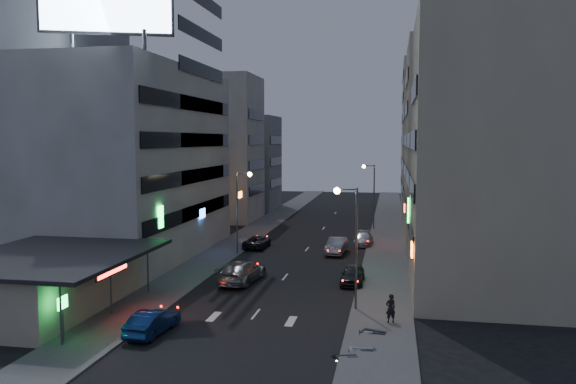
% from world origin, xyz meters
% --- Properties ---
extents(ground, '(180.00, 180.00, 0.00)m').
position_xyz_m(ground, '(0.00, 0.00, 0.00)').
color(ground, black).
rests_on(ground, ground).
extents(sidewalk_left, '(4.00, 120.00, 0.12)m').
position_xyz_m(sidewalk_left, '(-8.00, 30.00, 0.06)').
color(sidewalk_left, '#4C4C4F').
rests_on(sidewalk_left, ground).
extents(sidewalk_right, '(4.00, 120.00, 0.12)m').
position_xyz_m(sidewalk_right, '(8.00, 30.00, 0.06)').
color(sidewalk_right, '#4C4C4F').
rests_on(sidewalk_right, ground).
extents(food_court, '(11.00, 13.00, 3.88)m').
position_xyz_m(food_court, '(-13.90, 2.00, 1.98)').
color(food_court, '#B9B091').
rests_on(food_court, ground).
extents(white_building, '(14.00, 24.00, 18.00)m').
position_xyz_m(white_building, '(-17.00, 20.00, 9.00)').
color(white_building, beige).
rests_on(white_building, ground).
extents(grey_tower, '(10.00, 14.00, 34.00)m').
position_xyz_m(grey_tower, '(-26.00, 23.00, 17.00)').
color(grey_tower, gray).
rests_on(grey_tower, ground).
extents(shophouse_near, '(10.00, 11.00, 20.00)m').
position_xyz_m(shophouse_near, '(15.00, 10.50, 10.00)').
color(shophouse_near, '#B9B091').
rests_on(shophouse_near, ground).
extents(shophouse_mid, '(11.00, 12.00, 16.00)m').
position_xyz_m(shophouse_mid, '(15.50, 22.00, 8.00)').
color(shophouse_mid, gray).
rests_on(shophouse_mid, ground).
extents(shophouse_far, '(10.00, 14.00, 22.00)m').
position_xyz_m(shophouse_far, '(15.00, 35.00, 11.00)').
color(shophouse_far, '#B9B091').
rests_on(shophouse_far, ground).
extents(far_left_a, '(11.00, 10.00, 20.00)m').
position_xyz_m(far_left_a, '(-15.50, 45.00, 10.00)').
color(far_left_a, beige).
rests_on(far_left_a, ground).
extents(far_left_b, '(12.00, 10.00, 15.00)m').
position_xyz_m(far_left_b, '(-16.00, 58.00, 7.50)').
color(far_left_b, gray).
rests_on(far_left_b, ground).
extents(far_right_a, '(11.00, 12.00, 18.00)m').
position_xyz_m(far_right_a, '(15.50, 50.00, 9.00)').
color(far_right_a, gray).
rests_on(far_right_a, ground).
extents(far_right_b, '(12.00, 12.00, 24.00)m').
position_xyz_m(far_right_b, '(16.00, 64.00, 12.00)').
color(far_right_b, '#B9B091').
rests_on(far_right_b, ground).
extents(billboard, '(9.52, 3.75, 6.20)m').
position_xyz_m(billboard, '(-12.99, 9.97, 21.66)').
color(billboard, '#595B60').
rests_on(billboard, white_building).
extents(street_lamp_right_near, '(1.60, 0.44, 8.02)m').
position_xyz_m(street_lamp_right_near, '(5.90, 6.00, 5.36)').
color(street_lamp_right_near, '#595B60').
rests_on(street_lamp_right_near, sidewalk_right).
extents(street_lamp_left, '(1.60, 0.44, 8.02)m').
position_xyz_m(street_lamp_left, '(-5.90, 22.00, 5.36)').
color(street_lamp_left, '#595B60').
rests_on(street_lamp_left, sidewalk_left).
extents(street_lamp_right_far, '(1.60, 0.44, 8.02)m').
position_xyz_m(street_lamp_right_far, '(5.90, 40.00, 5.36)').
color(street_lamp_right_far, '#595B60').
rests_on(street_lamp_right_far, sidewalk_right).
extents(parked_car_right_near, '(1.79, 4.29, 1.45)m').
position_xyz_m(parked_car_right_near, '(5.60, 12.91, 0.73)').
color(parked_car_right_near, black).
rests_on(parked_car_right_near, ground).
extents(parked_car_right_mid, '(1.99, 4.84, 1.56)m').
position_xyz_m(parked_car_right_mid, '(3.22, 24.20, 0.78)').
color(parked_car_right_mid, '#A6AAAF').
rests_on(parked_car_right_mid, ground).
extents(parked_car_left, '(2.31, 4.72, 1.29)m').
position_xyz_m(parked_car_left, '(-5.22, 25.74, 0.64)').
color(parked_car_left, '#2B2B31').
rests_on(parked_car_left, ground).
extents(parked_car_right_far, '(1.94, 4.59, 1.32)m').
position_xyz_m(parked_car_right_far, '(5.60, 29.44, 0.66)').
color(parked_car_right_far, '#AEB1B7').
rests_on(parked_car_right_far, ground).
extents(road_car_blue, '(1.87, 4.44, 1.43)m').
position_xyz_m(road_car_blue, '(-4.99, -0.66, 0.71)').
color(road_car_blue, navy).
rests_on(road_car_blue, ground).
extents(road_car_silver, '(3.09, 6.16, 1.72)m').
position_xyz_m(road_car_silver, '(-3.04, 11.73, 0.86)').
color(road_car_silver, '#A2A4AA').
rests_on(road_car_silver, ground).
extents(person, '(0.77, 0.67, 1.77)m').
position_xyz_m(person, '(8.57, 3.56, 1.01)').
color(person, black).
rests_on(person, sidewalk_right).
extents(scooter_black_a, '(0.95, 1.69, 0.98)m').
position_xyz_m(scooter_black_a, '(6.85, -1.94, 0.61)').
color(scooter_black_a, black).
rests_on(scooter_black_a, sidewalk_right).
extents(scooter_silver_a, '(0.62, 1.84, 1.12)m').
position_xyz_m(scooter_silver_a, '(7.68, -0.94, 0.68)').
color(scooter_silver_a, gray).
rests_on(scooter_silver_a, sidewalk_right).
extents(scooter_blue, '(0.64, 1.63, 0.98)m').
position_xyz_m(scooter_blue, '(7.88, -0.89, 0.61)').
color(scooter_blue, navy).
rests_on(scooter_blue, sidewalk_right).
extents(scooter_black_b, '(1.28, 2.18, 1.26)m').
position_xyz_m(scooter_black_b, '(8.39, 1.72, 0.75)').
color(scooter_black_b, black).
rests_on(scooter_black_b, sidewalk_right).
extents(scooter_silver_b, '(0.60, 1.63, 0.98)m').
position_xyz_m(scooter_silver_b, '(7.90, 1.70, 0.61)').
color(scooter_silver_b, '#A9ABB1').
rests_on(scooter_silver_b, sidewalk_right).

